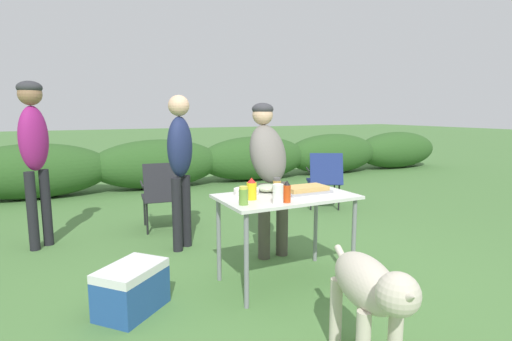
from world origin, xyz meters
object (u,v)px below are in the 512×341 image
Objects in this scene: food_tray at (305,190)px; relish_jar at (244,196)px; camp_chair_green_behind_table at (163,192)px; camp_chair_near_hedge at (325,177)px; standing_person_in_navy_coat at (180,156)px; paper_cup_stack at (278,194)px; mustard_bottle at (252,189)px; cooler_box at (132,289)px; folding_table at (286,204)px; plate_stack at (246,191)px; dog at (369,290)px; mixing_bowl at (267,188)px; standing_person_in_dark_puffer at (268,162)px; standing_person_in_red_jacket at (34,142)px; hot_sauce_bottle at (287,192)px; spice_jar at (277,187)px.

food_tray is 0.67m from relish_jar.
camp_chair_near_hedge is at bearing 7.69° from camp_chair_green_behind_table.
standing_person_in_navy_coat is at bearing -134.29° from camp_chair_near_hedge.
mustard_bottle reaches higher than paper_cup_stack.
folding_table is at bearing 136.26° from cooler_box.
mustard_bottle is (-0.52, -0.04, 0.06)m from food_tray.
plate_stack is 0.37m from relish_jar.
standing_person_in_navy_coat is at bearing -63.86° from dog.
mixing_bowl is 1.79m from camp_chair_green_behind_table.
standing_person_in_dark_puffer is 0.95× the size of standing_person_in_navy_coat.
camp_chair_green_behind_table is (-0.11, 2.04, -0.34)m from relish_jar.
camp_chair_green_behind_table is at bearing -151.84° from cooler_box.
mustard_bottle is at bearing 117.32° from paper_cup_stack.
relish_jar is (-0.65, -0.17, 0.04)m from food_tray.
standing_person_in_red_jacket reaches higher than paper_cup_stack.
dog is (0.01, -0.97, -0.35)m from paper_cup_stack.
food_tray is 1.32m from dog.
cooler_box is (-0.96, -0.13, -0.59)m from plate_stack.
standing_person_in_navy_coat reaches higher than camp_chair_green_behind_table.
mustard_bottle is 1.95m from camp_chair_green_behind_table.
mixing_bowl reaches higher than food_tray.
relish_jar is 0.17× the size of camp_chair_near_hedge.
dog is (-0.40, -1.22, -0.30)m from food_tray.
standing_person_in_red_jacket is at bearing 136.56° from mixing_bowl.
mustard_bottle is (0.13, 0.13, 0.01)m from relish_jar.
cooler_box is at bearing -103.27° from camp_chair_green_behind_table.
camp_chair_green_behind_table is (-0.56, 1.89, -0.20)m from folding_table.
mixing_bowl is at bearing -104.48° from standing_person_in_navy_coat.
food_tray is 1.94× the size of plate_stack.
paper_cup_stack reaches higher than dog.
mustard_bottle is 1.24m from dog.
hot_sauce_bottle is at bearing -103.70° from camp_chair_near_hedge.
hot_sauce_bottle is 0.99× the size of mustard_bottle.
hot_sauce_bottle is 0.22m from spice_jar.
relish_jar is 0.09× the size of standing_person_in_dark_puffer.
camp_chair_green_behind_table reaches higher than folding_table.
food_tray reaches higher than cooler_box.
paper_cup_stack is at bearing 123.14° from cooler_box.
plate_stack is at bearing -73.55° from camp_chair_green_behind_table.
standing_person_in_red_jacket is at bearing 128.92° from mustard_bottle.
mustard_bottle is (-0.33, -0.02, 0.16)m from folding_table.
plate_stack is 0.22× the size of dog.
paper_cup_stack is at bearing -81.00° from plate_stack.
relish_jar is 1.03m from cooler_box.
relish_jar is at bearing -158.04° from spice_jar.
spice_jar reaches higher than plate_stack.
camp_chair_near_hedge reaches higher than folding_table.
food_tray is 0.24× the size of standing_person_in_red_jacket.
camp_chair_green_behind_table reaches higher than food_tray.
dog is at bearing -107.96° from food_tray.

